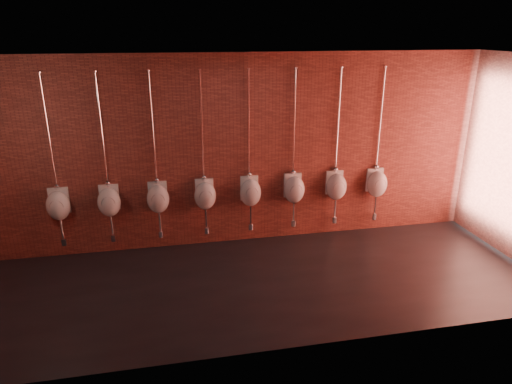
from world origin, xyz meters
TOP-DOWN VIEW (x-y plane):
  - ground at (0.00, 0.00)m, footprint 8.50×8.50m
  - room_shell at (0.00, 0.00)m, footprint 8.54×3.04m
  - urinal_0 at (-2.87, 1.37)m, footprint 0.37×0.32m
  - urinal_1 at (-2.11, 1.37)m, footprint 0.37×0.32m
  - urinal_2 at (-1.34, 1.37)m, footprint 0.37×0.32m
  - urinal_3 at (-0.57, 1.37)m, footprint 0.37×0.32m
  - urinal_4 at (0.20, 1.37)m, footprint 0.37×0.32m
  - urinal_5 at (0.96, 1.37)m, footprint 0.37×0.32m
  - urinal_6 at (1.73, 1.37)m, footprint 0.37×0.32m
  - urinal_7 at (2.50, 1.37)m, footprint 0.37×0.32m

SIDE VIEW (x-z plane):
  - ground at x=0.00m, z-range 0.00..0.00m
  - urinal_0 at x=-2.87m, z-range -0.42..2.30m
  - urinal_1 at x=-2.11m, z-range -0.42..2.30m
  - urinal_2 at x=-1.34m, z-range -0.42..2.30m
  - urinal_3 at x=-0.57m, z-range -0.42..2.30m
  - urinal_4 at x=0.20m, z-range -0.42..2.30m
  - urinal_5 at x=0.96m, z-range -0.42..2.30m
  - urinal_6 at x=1.73m, z-range -0.42..2.30m
  - urinal_7 at x=2.50m, z-range -0.42..2.30m
  - room_shell at x=0.00m, z-range 0.40..3.62m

